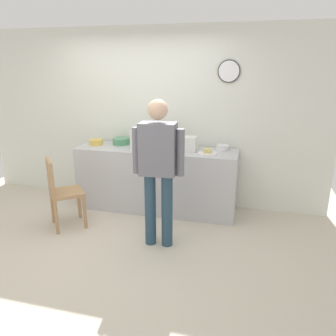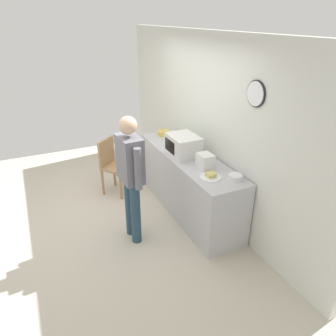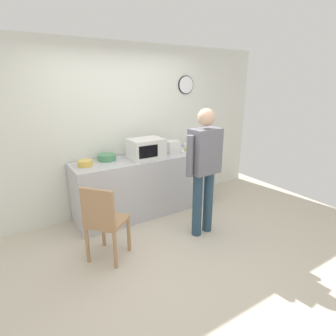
% 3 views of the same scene
% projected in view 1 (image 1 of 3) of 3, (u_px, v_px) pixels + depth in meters
% --- Properties ---
extents(ground_plane, '(6.00, 6.00, 0.00)m').
position_uv_depth(ground_plane, '(106.00, 247.00, 3.94)').
color(ground_plane, beige).
extents(back_wall, '(5.40, 0.13, 2.60)m').
position_uv_depth(back_wall, '(146.00, 117.00, 5.03)').
color(back_wall, silver).
rests_on(back_wall, ground_plane).
extents(kitchen_counter, '(2.30, 0.62, 0.92)m').
position_uv_depth(kitchen_counter, '(157.00, 179.00, 4.86)').
color(kitchen_counter, '#B7B7BC').
rests_on(kitchen_counter, ground_plane).
extents(microwave, '(0.50, 0.39, 0.30)m').
position_uv_depth(microwave, '(152.00, 139.00, 4.63)').
color(microwave, silver).
rests_on(microwave, kitchen_counter).
extents(sandwich_plate, '(0.27, 0.27, 0.07)m').
position_uv_depth(sandwich_plate, '(207.00, 152.00, 4.46)').
color(sandwich_plate, white).
rests_on(sandwich_plate, kitchen_counter).
extents(salad_bowl, '(0.20, 0.20, 0.08)m').
position_uv_depth(salad_bowl, '(96.00, 142.00, 4.96)').
color(salad_bowl, gold).
rests_on(salad_bowl, kitchen_counter).
extents(cereal_bowl, '(0.26, 0.26, 0.09)m').
position_uv_depth(cereal_bowl, '(121.00, 141.00, 4.98)').
color(cereal_bowl, '#4C8E60').
rests_on(cereal_bowl, kitchen_counter).
extents(mixing_bowl, '(0.17, 0.17, 0.07)m').
position_uv_depth(mixing_bowl, '(222.00, 148.00, 4.65)').
color(mixing_bowl, white).
rests_on(mixing_bowl, kitchen_counter).
extents(toaster, '(0.22, 0.18, 0.20)m').
position_uv_depth(toaster, '(189.00, 144.00, 4.58)').
color(toaster, silver).
rests_on(toaster, kitchen_counter).
extents(fork_utensil, '(0.16, 0.09, 0.01)m').
position_uv_depth(fork_utensil, '(144.00, 144.00, 4.97)').
color(fork_utensil, silver).
rests_on(fork_utensil, kitchen_counter).
extents(spoon_utensil, '(0.10, 0.16, 0.01)m').
position_uv_depth(spoon_utensil, '(119.00, 147.00, 4.79)').
color(spoon_utensil, silver).
rests_on(spoon_utensil, kitchen_counter).
extents(person_standing, '(0.59, 0.26, 1.72)m').
position_uv_depth(person_standing, '(158.00, 164.00, 3.70)').
color(person_standing, '#264155').
rests_on(person_standing, ground_plane).
extents(wooden_chair, '(0.56, 0.56, 0.94)m').
position_uv_depth(wooden_chair, '(60.00, 190.00, 4.28)').
color(wooden_chair, '#A87F56').
rests_on(wooden_chair, ground_plane).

